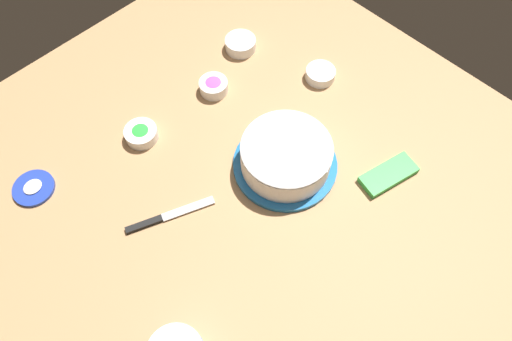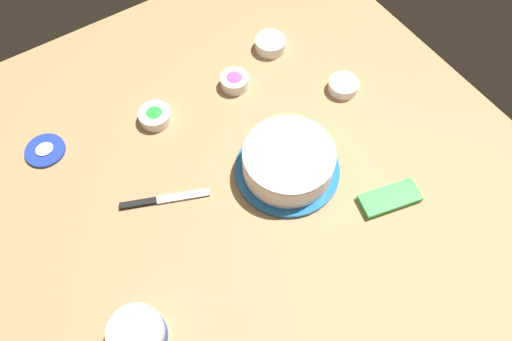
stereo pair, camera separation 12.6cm
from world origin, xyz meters
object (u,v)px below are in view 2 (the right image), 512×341
sprinkle_bowl_pink (270,44)px  sprinkle_bowl_blue (343,86)px  spreading_knife (157,200)px  candy_box_lower (390,198)px  sprinkle_bowl_rainbow (235,81)px  frosted_cake (288,162)px  frosting_tub_lid (45,150)px  sprinkle_bowl_green (155,116)px  frosting_tub (138,335)px

sprinkle_bowl_pink → sprinkle_bowl_blue: bearing=108.9°
spreading_knife → sprinkle_bowl_pink: (-0.56, -0.29, 0.01)m
candy_box_lower → sprinkle_bowl_pink: bearing=-80.5°
spreading_knife → sprinkle_bowl_pink: size_ratio=2.32×
sprinkle_bowl_rainbow → sprinkle_bowl_blue: bearing=144.2°
spreading_knife → sprinkle_bowl_pink: 0.63m
sprinkle_bowl_pink → sprinkle_bowl_blue: sprinkle_bowl_pink is taller
sprinkle_bowl_rainbow → candy_box_lower: size_ratio=0.54×
frosted_cake → frosting_tub_lid: (0.53, -0.42, -0.04)m
sprinkle_bowl_green → sprinkle_bowl_rainbow: bearing=176.3°
frosted_cake → sprinkle_bowl_blue: bearing=-155.0°
sprinkle_bowl_blue → sprinkle_bowl_rainbow: 0.33m
frosted_cake → sprinkle_bowl_rainbow: bearing=-96.8°
frosted_cake → frosting_tub_lid: frosted_cake is taller
sprinkle_bowl_blue → candy_box_lower: 0.38m
frosting_tub → sprinkle_bowl_blue: 0.89m
frosted_cake → candy_box_lower: 0.28m
frosted_cake → sprinkle_bowl_blue: 0.34m
frosted_cake → sprinkle_bowl_green: 0.41m
sprinkle_bowl_blue → frosting_tub: bearing=21.2°
sprinkle_bowl_green → candy_box_lower: bearing=124.7°
frosting_tub_lid → candy_box_lower: candy_box_lower is taller
sprinkle_bowl_green → spreading_knife: bearing=63.4°
sprinkle_bowl_pink → sprinkle_bowl_green: size_ratio=1.05×
frosted_cake → sprinkle_bowl_green: (0.22, -0.35, -0.03)m
sprinkle_bowl_blue → sprinkle_bowl_rainbow: (0.27, -0.19, 0.00)m
spreading_knife → candy_box_lower: candy_box_lower is taller
frosting_tub → candy_box_lower: 0.70m
sprinkle_bowl_rainbow → candy_box_lower: sprinkle_bowl_rainbow is taller
frosting_tub_lid → sprinkle_bowl_pink: sprinkle_bowl_pink is taller
frosted_cake → sprinkle_bowl_green: size_ratio=3.07×
spreading_knife → sprinkle_bowl_pink: sprinkle_bowl_pink is taller
spreading_knife → sprinkle_bowl_blue: (-0.64, -0.03, 0.01)m
sprinkle_bowl_green → sprinkle_bowl_blue: sprinkle_bowl_green is taller
sprinkle_bowl_green → sprinkle_bowl_blue: (-0.52, 0.21, -0.00)m
frosted_cake → candy_box_lower: size_ratio=1.79×
sprinkle_bowl_blue → sprinkle_bowl_green: bearing=-21.6°
frosting_tub_lid → sprinkle_bowl_rainbow: sprinkle_bowl_rainbow is taller
frosting_tub_lid → candy_box_lower: (-0.70, 0.64, 0.00)m
frosted_cake → sprinkle_bowl_blue: (-0.30, -0.14, -0.03)m
candy_box_lower → sprinkle_bowl_green: bearing=-41.9°
frosting_tub_lid → frosting_tub: bearing=90.1°
candy_box_lower → frosting_tub: bearing=10.3°
frosting_tub → frosting_tub_lid: 0.60m
frosting_tub_lid → spreading_knife: bearing=121.4°
sprinkle_bowl_rainbow → candy_box_lower: bearing=103.7°
sprinkle_bowl_rainbow → spreading_knife: bearing=30.3°
frosting_tub → sprinkle_bowl_pink: 0.94m
spreading_knife → sprinkle_bowl_green: sprinkle_bowl_green is taller
sprinkle_bowl_pink → sprinkle_bowl_blue: (-0.09, 0.26, -0.00)m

